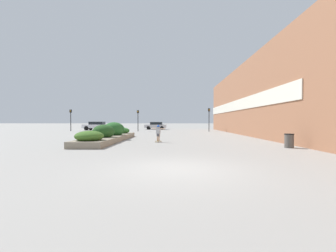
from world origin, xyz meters
name	(u,v)px	position (x,y,z in m)	size (l,w,h in m)	color
ground_plane	(177,169)	(0.00, 0.00, 0.00)	(300.00, 300.00, 0.00)	gray
building_wall_right	(256,96)	(7.62, 14.24, 3.88)	(0.67, 41.84, 7.77)	#9E6647
planter_box	(109,135)	(-5.04, 9.96, 0.49)	(1.97, 10.49, 1.44)	gray
skateboard	(158,141)	(-1.22, 9.02, 0.07)	(0.48, 0.68, 0.10)	olive
skateboarder	(158,131)	(-1.22, 9.02, 0.79)	(1.00, 0.53, 1.15)	tan
trash_bin	(289,141)	(6.45, 5.83, 0.40)	(0.51, 0.51, 0.80)	#514C47
car_leftmost	(156,125)	(-3.42, 34.19, 0.73)	(3.96, 2.05, 1.36)	#BCBCC1
car_center_left	(96,126)	(-13.20, 30.55, 0.78)	(4.23, 2.05, 1.43)	silver
traffic_light_left	(138,117)	(-5.47, 26.42, 2.18)	(0.28, 0.30, 3.16)	black
traffic_light_right	(209,116)	(5.10, 26.14, 2.33)	(0.28, 0.30, 3.42)	black
traffic_light_far_left	(71,116)	(-15.81, 26.70, 2.25)	(0.28, 0.30, 3.29)	black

